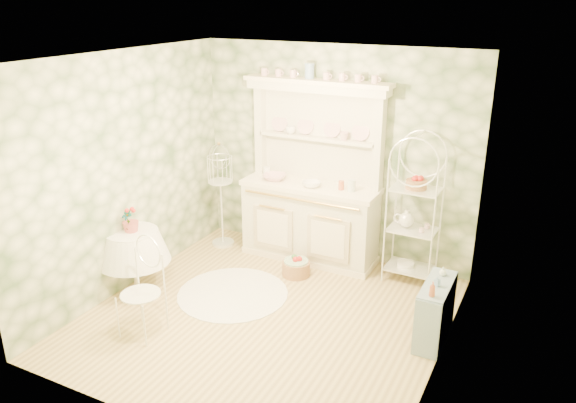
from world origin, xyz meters
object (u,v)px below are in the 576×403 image
at_px(round_table, 135,260).
at_px(floor_basket, 296,267).
at_px(side_shelf, 435,312).
at_px(birdcage_stand, 221,195).
at_px(bakers_rack, 414,208).
at_px(cafe_chair, 140,291).
at_px(kitchen_dresser, 311,174).

relative_size(round_table, floor_basket, 2.20).
bearing_deg(round_table, side_shelf, 8.78).
height_order(side_shelf, birdcage_stand, birdcage_stand).
distance_m(bakers_rack, side_shelf, 1.39).
bearing_deg(birdcage_stand, round_table, -99.55).
xyz_separation_m(cafe_chair, floor_basket, (0.83, 1.83, -0.38)).
bearing_deg(cafe_chair, floor_basket, 74.39).
height_order(side_shelf, round_table, round_table).
relative_size(kitchen_dresser, floor_basket, 7.14).
height_order(kitchen_dresser, side_shelf, kitchen_dresser).
height_order(birdcage_stand, floor_basket, birdcage_stand).
distance_m(cafe_chair, floor_basket, 2.04).
height_order(bakers_rack, side_shelf, bakers_rack).
xyz_separation_m(side_shelf, birdcage_stand, (-3.11, 0.95, 0.41)).
bearing_deg(kitchen_dresser, cafe_chair, -108.03).
bearing_deg(side_shelf, floor_basket, 169.47).
bearing_deg(birdcage_stand, side_shelf, -17.04).
bearing_deg(floor_basket, round_table, -144.20).
bearing_deg(kitchen_dresser, floor_basket, -83.20).
distance_m(bakers_rack, birdcage_stand, 2.57).
xyz_separation_m(kitchen_dresser, floor_basket, (0.06, -0.53, -1.04)).
bearing_deg(birdcage_stand, floor_basket, -15.51).
distance_m(bakers_rack, floor_basket, 1.59).
bearing_deg(floor_basket, bakers_rack, 22.67).
bearing_deg(round_table, floor_basket, 35.80).
bearing_deg(bakers_rack, round_table, -148.37).
bearing_deg(floor_basket, kitchen_dresser, 96.80).
xyz_separation_m(round_table, floor_basket, (1.54, 1.11, -0.25)).
relative_size(kitchen_dresser, side_shelf, 3.23).
relative_size(cafe_chair, birdcage_stand, 0.67).
bearing_deg(kitchen_dresser, side_shelf, -30.89).
height_order(kitchen_dresser, floor_basket, kitchen_dresser).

